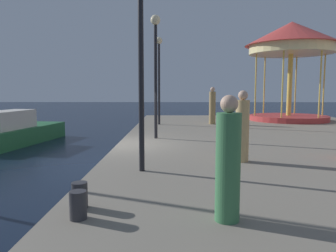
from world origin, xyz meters
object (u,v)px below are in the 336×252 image
lamp_post_near_edge (141,29)px  bollard_south (78,205)px  lamp_post_far_end (159,66)px  carousel (291,47)px  bollard_north (80,195)px  lamp_post_mid_promenade (156,55)px  person_far_corner (212,107)px  motorboat_green (16,132)px  person_near_carousel (242,129)px  person_by_the_water (228,163)px

lamp_post_near_edge → bollard_south: lamp_post_near_edge is taller
lamp_post_near_edge → lamp_post_far_end: 9.86m
carousel → lamp_post_far_end: carousel is taller
lamp_post_far_end → bollard_north: (-0.73, -12.17, -2.86)m
lamp_post_mid_promenade → bollard_south: lamp_post_mid_promenade is taller
carousel → person_far_corner: carousel is taller
motorboat_green → person_near_carousel: (9.21, -7.20, 1.03)m
bollard_south → person_far_corner: person_far_corner is taller
lamp_post_mid_promenade → person_far_corner: (2.74, 5.15, -2.13)m
person_far_corner → person_near_carousel: size_ratio=1.10×
lamp_post_mid_promenade → lamp_post_far_end: (-0.08, 4.93, 0.00)m
lamp_post_near_edge → person_near_carousel: 3.46m
motorboat_green → person_far_corner: person_far_corner is taller
motorboat_green → lamp_post_mid_promenade: lamp_post_mid_promenade is taller
person_far_corner → lamp_post_near_edge: bearing=-105.5°
motorboat_green → person_far_corner: 9.83m
motorboat_green → person_far_corner: size_ratio=3.13×
lamp_post_near_edge → lamp_post_far_end: size_ratio=1.01×
lamp_post_far_end → bollard_south: size_ratio=11.25×
lamp_post_near_edge → lamp_post_far_end: lamp_post_near_edge is taller
motorboat_green → lamp_post_near_edge: (6.78, -8.18, 3.28)m
carousel → lamp_post_far_end: bearing=-162.8°
person_far_corner → carousel: bearing=24.0°
person_by_the_water → motorboat_green: bearing=126.9°
lamp_post_near_edge → bollard_south: 4.03m
lamp_post_near_edge → bollard_south: (-0.64, -2.74, -2.89)m
bollard_south → person_near_carousel: (3.07, 3.72, 0.64)m
lamp_post_near_edge → person_near_carousel: bearing=22.0°
person_far_corner → person_near_carousel: 9.11m
motorboat_green → bollard_south: bearing=-60.6°
lamp_post_near_edge → person_by_the_water: 3.86m
bollard_north → person_near_carousel: bearing=46.1°
bollard_south → person_near_carousel: person_near_carousel is taller
carousel → lamp_post_far_end: size_ratio=1.27×
lamp_post_near_edge → bollard_north: lamp_post_near_edge is taller
person_far_corner → person_by_the_water: (-1.37, -12.84, -0.11)m
carousel → person_near_carousel: bearing=-114.7°
carousel → bollard_north: size_ratio=14.33×
bollard_north → person_near_carousel: (3.17, 3.29, 0.64)m
bollard_south → motorboat_green: bearing=119.4°
person_far_corner → lamp_post_mid_promenade: bearing=-118.0°
lamp_post_near_edge → person_near_carousel: size_ratio=2.55×
lamp_post_near_edge → lamp_post_mid_promenade: (0.07, 4.93, -0.04)m
person_far_corner → person_by_the_water: person_far_corner is taller
bollard_south → person_by_the_water: (2.07, -0.02, 0.61)m
lamp_post_near_edge → bollard_north: bearing=-107.7°
motorboat_green → bollard_north: 12.11m
lamp_post_far_end → person_by_the_water: lamp_post_far_end is taller
person_near_carousel → person_far_corner: bearing=87.6°
person_far_corner → person_near_carousel: person_far_corner is taller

